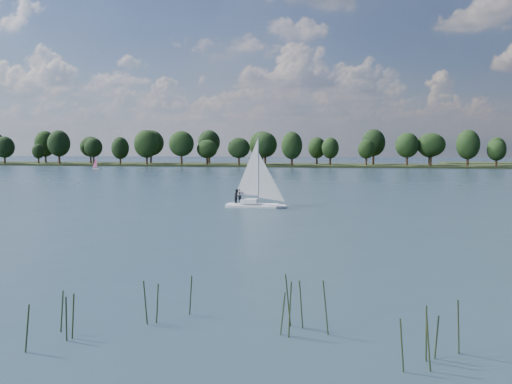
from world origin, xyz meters
TOP-DOWN VIEW (x-y plane):
  - ground at (0.00, 100.00)m, footprint 700.00×700.00m
  - far_shore at (0.00, 212.00)m, footprint 660.00×40.00m
  - sailboat at (1.35, 41.52)m, footprint 7.30×2.07m
  - dinghy_pink at (-82.67, 162.71)m, footprint 3.19×1.27m
  - treeline at (-15.49, 207.95)m, footprint 562.80×73.75m

SIDE VIEW (x-z plane):
  - ground at x=0.00m, z-range 0.00..0.00m
  - far_shore at x=0.00m, z-range -0.75..0.75m
  - dinghy_pink at x=-82.67m, z-range -1.34..3.74m
  - sailboat at x=1.35m, z-range -2.12..7.48m
  - treeline at x=-15.49m, z-range -0.87..17.15m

